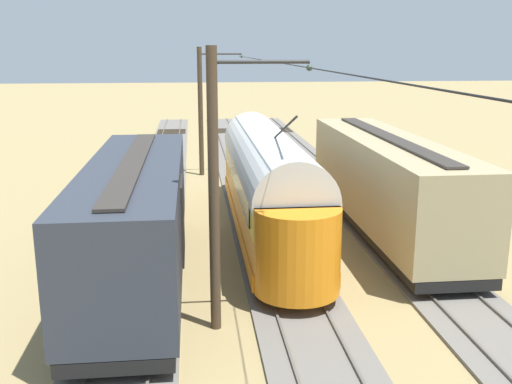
% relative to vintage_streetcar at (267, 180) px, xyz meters
% --- Properties ---
extents(ground_plane, '(220.00, 220.00, 0.00)m').
position_rel_vintage_streetcar_xyz_m(ground_plane, '(0.00, 0.36, -2.25)').
color(ground_plane, '#937F51').
extents(track_streetcar_siding, '(2.80, 80.00, 0.18)m').
position_rel_vintage_streetcar_xyz_m(track_streetcar_siding, '(-4.81, 0.05, -2.20)').
color(track_streetcar_siding, '#666059').
rests_on(track_streetcar_siding, ground).
extents(track_adjacent_siding, '(2.80, 80.00, 0.18)m').
position_rel_vintage_streetcar_xyz_m(track_adjacent_siding, '(0.00, 0.05, -2.20)').
color(track_adjacent_siding, '#666059').
rests_on(track_adjacent_siding, ground).
extents(track_third_siding, '(2.80, 80.00, 0.18)m').
position_rel_vintage_streetcar_xyz_m(track_third_siding, '(4.81, 0.05, -2.20)').
color(track_third_siding, '#666059').
rests_on(track_third_siding, ground).
extents(vintage_streetcar, '(2.65, 16.25, 5.40)m').
position_rel_vintage_streetcar_xyz_m(vintage_streetcar, '(0.00, 0.00, 0.00)').
color(vintage_streetcar, orange).
rests_on(vintage_streetcar, ground).
extents(coach_adjacent, '(2.96, 13.90, 3.85)m').
position_rel_vintage_streetcar_xyz_m(coach_adjacent, '(-4.81, 0.39, -0.09)').
color(coach_adjacent, tan).
rests_on(coach_adjacent, ground).
extents(boxcar_far_siding, '(2.96, 12.76, 3.85)m').
position_rel_vintage_streetcar_xyz_m(boxcar_far_siding, '(4.81, 4.55, -0.09)').
color(boxcar_far_siding, '#2D333D').
rests_on(boxcar_far_siding, ground).
extents(catenary_pole_foreground, '(2.66, 0.28, 7.50)m').
position_rel_vintage_streetcar_xyz_m(catenary_pole_foreground, '(2.38, -11.92, 1.65)').
color(catenary_pole_foreground, '#423323').
rests_on(catenary_pole_foreground, ground).
extents(catenary_pole_mid_near, '(2.66, 0.28, 7.50)m').
position_rel_vintage_streetcar_xyz_m(catenary_pole_mid_near, '(2.38, 8.09, 1.65)').
color(catenary_pole_mid_near, '#423323').
rests_on(catenary_pole_mid_near, ground).
extents(overhead_wire_run, '(2.45, 44.03, 0.18)m').
position_rel_vintage_streetcar_xyz_m(overhead_wire_run, '(0.04, 7.41, 4.70)').
color(overhead_wire_run, black).
rests_on(overhead_wire_run, ground).
extents(switch_stand, '(0.50, 0.30, 1.24)m').
position_rel_vintage_streetcar_xyz_m(switch_stand, '(-6.13, -12.42, -1.55)').
color(switch_stand, black).
rests_on(switch_stand, ground).
extents(spare_tie_stack, '(2.40, 2.40, 0.54)m').
position_rel_vintage_streetcar_xyz_m(spare_tie_stack, '(7.87, -2.22, -1.98)').
color(spare_tie_stack, '#2D2316').
rests_on(spare_tie_stack, ground).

